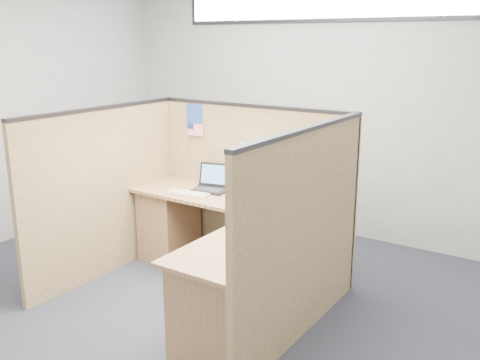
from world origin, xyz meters
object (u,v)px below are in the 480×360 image
Objects in this scene: laptop at (213,184)px; mouse at (272,212)px; l_desk at (224,252)px; keyboard at (188,194)px.

laptop is 3.27× the size of mouse.
mouse is at bearing -35.15° from laptop.
mouse is (0.35, 0.19, 0.36)m from l_desk.
l_desk is 0.54m from mouse.
keyboard is at bearing 156.57° from l_desk.
keyboard is (-0.08, -0.27, -0.04)m from laptop.
l_desk is at bearing -151.33° from mouse.
mouse reaches higher than keyboard.
l_desk is 5.25× the size of laptop.
mouse is (0.91, -0.06, 0.01)m from keyboard.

